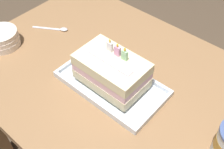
# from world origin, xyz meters

# --- Properties ---
(dining_table) EXTENTS (1.13, 0.80, 0.73)m
(dining_table) POSITION_xyz_m (0.00, 0.00, 0.63)
(dining_table) COLOR olive
(dining_table) RESTS_ON ground_plane
(foil_tray) EXTENTS (0.38, 0.21, 0.02)m
(foil_tray) POSITION_xyz_m (0.03, -0.04, 0.74)
(foil_tray) COLOR silver
(foil_tray) RESTS_ON dining_table
(birthday_cake) EXTENTS (0.24, 0.15, 0.15)m
(birthday_cake) POSITION_xyz_m (0.03, -0.04, 0.81)
(birthday_cake) COLOR beige
(birthday_cake) RESTS_ON foil_tray
(bowl_stack) EXTENTS (0.14, 0.14, 0.11)m
(bowl_stack) POSITION_xyz_m (-0.44, -0.16, 0.76)
(bowl_stack) COLOR silver
(bowl_stack) RESTS_ON dining_table
(serving_spoon_near_tray) EXTENTS (0.14, 0.10, 0.01)m
(serving_spoon_near_tray) POSITION_xyz_m (-0.35, 0.05, 0.74)
(serving_spoon_near_tray) COLOR silver
(serving_spoon_near_tray) RESTS_ON dining_table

